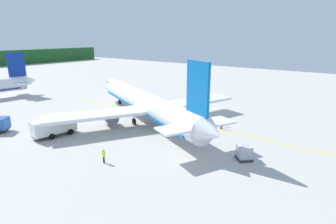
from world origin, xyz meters
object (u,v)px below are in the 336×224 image
object	(u,v)px
cargo_container_near	(244,153)
crew_marshaller	(104,155)
crew_loader_left	(200,116)
crew_loader_right	(223,121)
airliner_foreground	(145,103)
crew_supervisor	(222,123)
service_truck_fuel	(54,127)

from	to	relation	value
cargo_container_near	crew_marshaller	xyz separation A→B (m)	(-11.07, 13.00, 0.14)
crew_loader_left	crew_loader_right	bearing A→B (deg)	-90.93
airliner_foreground	cargo_container_near	size ratio (longest dim) A/B	15.82
crew_marshaller	crew_loader_left	xyz separation A→B (m)	(21.19, -0.74, -0.08)
crew_supervisor	service_truck_fuel	bearing A→B (deg)	134.50
cargo_container_near	crew_marshaller	distance (m)	17.08
crew_loader_right	crew_supervisor	bearing A→B (deg)	-160.43
cargo_container_near	crew_supervisor	xyz separation A→B (m)	(8.73, 7.36, 0.07)
service_truck_fuel	crew_supervisor	distance (m)	26.36
airliner_foreground	crew_loader_right	distance (m)	13.81
airliner_foreground	crew_marshaller	bearing A→B (deg)	-155.11
crew_loader_right	crew_supervisor	world-z (taller)	crew_supervisor
crew_loader_left	cargo_container_near	bearing A→B (deg)	-129.52
airliner_foreground	crew_marshaller	size ratio (longest dim) A/B	22.28
service_truck_fuel	crew_loader_right	xyz separation A→B (m)	(19.78, -18.33, -0.60)
service_truck_fuel	cargo_container_near	size ratio (longest dim) A/B	2.63
crew_marshaller	cargo_container_near	bearing A→B (deg)	-49.59
crew_marshaller	crew_supervisor	size ratio (longest dim) A/B	1.07
cargo_container_near	crew_loader_left	bearing A→B (deg)	50.48
cargo_container_near	service_truck_fuel	bearing A→B (deg)	110.42
service_truck_fuel	crew_loader_left	distance (m)	24.23
crew_marshaller	crew_supervisor	bearing A→B (deg)	-15.91
crew_marshaller	crew_loader_right	distance (m)	21.74
airliner_foreground	crew_marshaller	distance (m)	17.20
cargo_container_near	crew_supervisor	size ratio (longest dim) A/B	1.50
crew_marshaller	crew_supervisor	xyz separation A→B (m)	(19.80, -5.65, -0.07)
airliner_foreground	crew_loader_right	bearing A→B (deg)	-65.36
airliner_foreground	cargo_container_near	distance (m)	20.79
service_truck_fuel	crew_marshaller	bearing A→B (deg)	-95.79
crew_marshaller	crew_supervisor	world-z (taller)	crew_marshaller
service_truck_fuel	cargo_container_near	xyz separation A→B (m)	(9.74, -26.15, -0.63)
airliner_foreground	cargo_container_near	world-z (taller)	airliner_foreground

